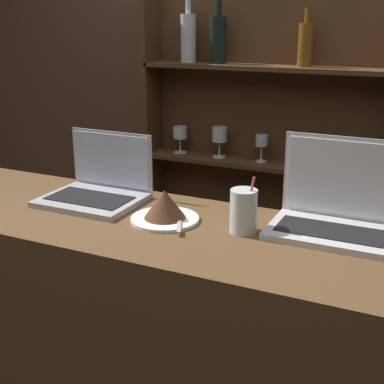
{
  "coord_description": "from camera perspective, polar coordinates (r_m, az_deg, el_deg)",
  "views": [
    {
      "loc": [
        0.69,
        -1.0,
        1.62
      ],
      "look_at": [
        0.09,
        0.28,
        1.16
      ],
      "focal_mm": 50.0,
      "sensor_mm": 36.0,
      "label": 1
    }
  ],
  "objects": [
    {
      "name": "bar_counter",
      "position": [
        1.8,
        -3.18,
        -19.23
      ],
      "size": [
        1.71,
        0.51,
        1.06
      ],
      "color": "brown",
      "rests_on": "ground_plane"
    },
    {
      "name": "back_wall",
      "position": [
        2.55,
        9.48,
        11.78
      ],
      "size": [
        7.0,
        0.06,
        2.7
      ],
      "color": "#4C3328",
      "rests_on": "ground_plane"
    },
    {
      "name": "back_shelf",
      "position": [
        2.57,
        7.4,
        2.37
      ],
      "size": [
        1.17,
        0.18,
        1.76
      ],
      "color": "#472D19",
      "rests_on": "ground_plane"
    },
    {
      "name": "laptop_near",
      "position": [
        1.75,
        -9.98,
        0.54
      ],
      "size": [
        0.31,
        0.25,
        0.21
      ],
      "color": "#ADADB2",
      "rests_on": "bar_counter"
    },
    {
      "name": "laptop_far",
      "position": [
        1.51,
        15.05,
        -1.97
      ],
      "size": [
        0.33,
        0.22,
        0.25
      ],
      "color": "silver",
      "rests_on": "bar_counter"
    },
    {
      "name": "cake_plate",
      "position": [
        1.54,
        -2.92,
        -1.68
      ],
      "size": [
        0.2,
        0.2,
        0.09
      ],
      "color": "white",
      "rests_on": "bar_counter"
    },
    {
      "name": "water_glass",
      "position": [
        1.46,
        5.52,
        -2.03
      ],
      "size": [
        0.07,
        0.07,
        0.16
      ],
      "color": "silver",
      "rests_on": "bar_counter"
    }
  ]
}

